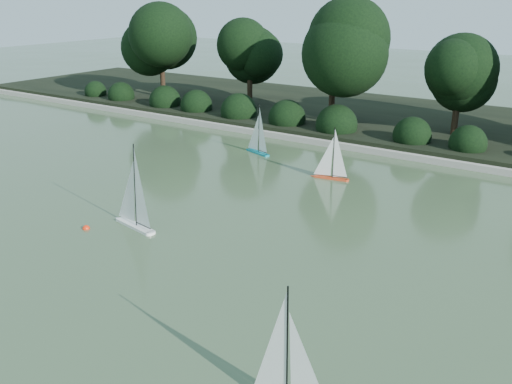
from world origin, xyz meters
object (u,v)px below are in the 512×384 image
sailboat_orange (328,170)px  sailboat_teal (256,145)px  race_buoy (86,229)px  sailboat_white_a (131,212)px

sailboat_orange → sailboat_teal: 3.07m
sailboat_orange → race_buoy: sailboat_orange is taller
sailboat_teal → race_buoy: bearing=-86.6°
sailboat_white_a → race_buoy: sailboat_white_a is taller
sailboat_teal → race_buoy: 6.68m
race_buoy → sailboat_orange: bearing=66.1°
sailboat_white_a → sailboat_teal: (-1.05, 6.02, -0.05)m
sailboat_orange → race_buoy: 6.19m
sailboat_white_a → sailboat_teal: 6.11m
sailboat_white_a → race_buoy: size_ratio=12.23×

